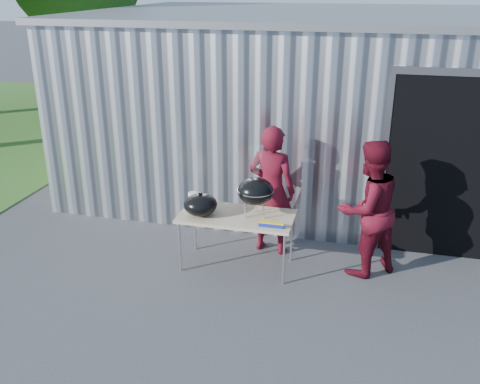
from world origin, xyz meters
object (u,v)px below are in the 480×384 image
(folding_table, at_px, (237,218))
(person_bystander, at_px, (368,209))
(kettle_grill, at_px, (256,186))
(person_cook, at_px, (272,190))

(folding_table, xyz_separation_m, person_bystander, (1.66, 0.26, 0.19))
(kettle_grill, bearing_deg, folding_table, -171.03)
(person_cook, bearing_deg, kettle_grill, 86.83)
(kettle_grill, height_order, person_cook, person_cook)
(folding_table, bearing_deg, person_cook, 57.89)
(person_cook, relative_size, person_bystander, 1.02)
(person_cook, bearing_deg, folding_table, 66.86)
(person_cook, bearing_deg, person_bystander, 175.97)
(person_cook, distance_m, person_bystander, 1.34)
(folding_table, xyz_separation_m, kettle_grill, (0.24, 0.04, 0.45))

